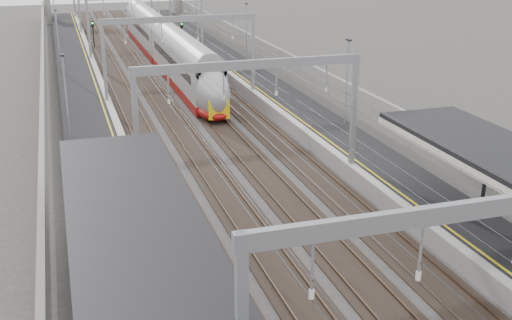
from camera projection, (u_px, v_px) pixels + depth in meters
platform_left at (84, 99)px, 55.26m from camera, size 4.00×120.00×1.00m
platform_right at (261, 86)px, 59.76m from camera, size 4.00×120.00×1.00m
tracks at (176, 97)px, 57.67m from camera, size 11.40×140.00×0.20m
overhead_line at (161, 19)px, 61.56m from camera, size 13.00×140.00×6.60m
canopy_left at (165, 316)px, 15.96m from camera, size 4.40×30.00×4.24m
wall_left at (44, 89)px, 53.99m from camera, size 0.30×120.00×3.20m
wall_right at (293, 73)px, 60.30m from camera, size 0.30×120.00×3.20m
train at (168, 51)px, 68.51m from camera, size 2.61×47.60×4.13m
signal_green at (93, 30)px, 80.96m from camera, size 0.32×0.32×3.48m
signal_red_near at (165, 32)px, 79.23m from camera, size 0.32×0.32×3.48m
signal_red_far at (182, 30)px, 80.29m from camera, size 0.32×0.32×3.48m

